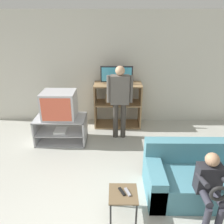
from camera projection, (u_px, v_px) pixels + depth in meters
The scene contains 11 objects.
wall_back at pixel (100, 69), 5.16m from camera, with size 6.40×0.06×2.60m.
tv_stand at pixel (61, 130), 4.56m from camera, with size 1.03×0.59×0.55m.
television_main at pixel (59, 105), 4.35m from camera, with size 0.65×0.54×0.54m.
media_shelf at pixel (118, 105), 5.17m from camera, with size 1.09×0.50×1.04m.
television_flat at pixel (117, 76), 4.89m from camera, with size 0.72×0.20×0.40m.
snack_table at pixel (123, 197), 2.78m from camera, with size 0.37×0.37×0.38m.
remote_control_black at pixel (122, 191), 2.77m from camera, with size 0.04×0.14×0.02m, color black.
remote_control_white at pixel (128, 192), 2.76m from camera, with size 0.04×0.14×0.02m, color gray.
couch at pixel (210, 178), 3.19m from camera, with size 1.88×0.80×0.75m.
person_standing_adult at pixel (120, 96), 4.46m from camera, with size 0.53×0.20×1.57m.
person_seated_child at pixel (210, 184), 2.65m from camera, with size 0.33×0.43×0.94m.
Camera 1 is at (0.32, -1.57, 2.41)m, focal length 35.00 mm.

